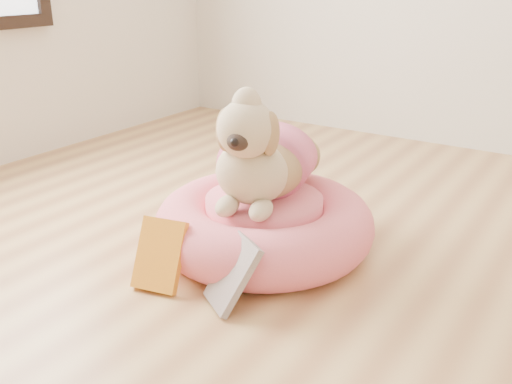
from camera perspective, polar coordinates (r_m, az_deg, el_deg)
The scene contains 4 objects.
pet_bed at distance 1.94m, azimuth 0.82°, elevation -3.22°, with size 0.74×0.74×0.19m.
dog at distance 1.84m, azimuth 0.64°, elevation 5.35°, with size 0.37×0.54×0.40m, color brown, non-canonical shape.
book_yellow at distance 1.74m, azimuth -9.61°, elevation -6.21°, with size 0.14×0.03×0.22m, color yellow.
book_white at distance 1.62m, azimuth -2.36°, elevation -8.17°, with size 0.14×0.02×0.22m, color white.
Camera 1 is at (0.52, -0.85, 0.89)m, focal length 40.00 mm.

